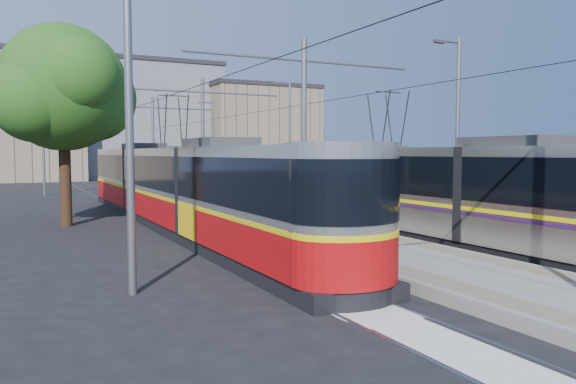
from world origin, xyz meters
TOP-DOWN VIEW (x-y plane):
  - ground at (0.00, 0.00)m, footprint 160.00×160.00m
  - platform at (0.00, 17.00)m, footprint 4.00×50.00m
  - tactile_strip_left at (-1.45, 17.00)m, footprint 0.70×50.00m
  - tactile_strip_right at (1.45, 17.00)m, footprint 0.70×50.00m
  - rails at (0.00, 17.00)m, footprint 8.71×70.00m
  - track_arrow at (-3.60, -3.00)m, footprint 1.20×5.00m
  - tram_left at (-3.60, 12.90)m, footprint 2.43×28.74m
  - tram_right at (3.60, 7.73)m, footprint 2.43×31.12m
  - catenary at (0.00, 14.15)m, footprint 9.20×70.00m
  - street_lamps at (-0.00, 21.00)m, footprint 15.18×38.22m
  - shelter at (0.33, 15.01)m, footprint 0.74×1.14m
  - tree at (-7.36, 15.27)m, footprint 5.84×5.40m
  - building_left at (-10.00, 60.00)m, footprint 16.32×12.24m
  - building_centre at (6.00, 64.00)m, footprint 18.36×14.28m
  - building_right at (20.00, 58.00)m, footprint 14.28×10.20m

SIDE VIEW (x-z plane):
  - ground at x=0.00m, z-range 0.00..0.00m
  - track_arrow at x=-3.60m, z-range 0.00..0.01m
  - rails at x=0.00m, z-range 0.00..0.03m
  - platform at x=0.00m, z-range 0.00..0.30m
  - tactile_strip_left at x=-1.45m, z-range 0.30..0.31m
  - tactile_strip_right at x=1.45m, z-range 0.30..0.31m
  - shelter at x=0.33m, z-range 0.36..2.80m
  - tram_left at x=-3.60m, z-range -1.04..4.46m
  - tram_right at x=3.60m, z-range -0.89..4.61m
  - street_lamps at x=0.00m, z-range 0.18..8.18m
  - catenary at x=0.00m, z-range 1.02..8.02m
  - tree at x=-7.36m, z-range 1.49..9.98m
  - building_right at x=20.00m, z-range 0.01..11.92m
  - building_left at x=-10.00m, z-range 0.01..14.20m
  - building_centre at x=6.00m, z-range 0.01..14.58m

